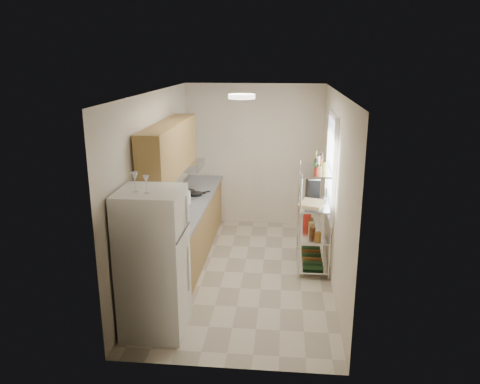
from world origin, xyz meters
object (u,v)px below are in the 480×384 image
object	(u,v)px
refrigerator	(154,262)
cutting_board	(312,203)
espresso_machine	(313,187)
rice_cooker	(183,197)
frying_pan_large	(187,192)

from	to	relation	value
refrigerator	cutting_board	size ratio (longest dim) A/B	4.06
cutting_board	espresso_machine	distance (m)	0.40
refrigerator	rice_cooker	xyz separation A→B (m)	(-0.09, 2.00, 0.15)
refrigerator	cutting_board	bearing A→B (deg)	44.40
refrigerator	cutting_board	distance (m)	2.58
rice_cooker	espresso_machine	distance (m)	1.97
rice_cooker	cutting_board	distance (m)	1.94
rice_cooker	frying_pan_large	bearing A→B (deg)	95.74
cutting_board	espresso_machine	size ratio (longest dim) A/B	1.34
refrigerator	espresso_machine	xyz separation A→B (m)	(1.86, 2.18, 0.32)
rice_cooker	espresso_machine	bearing A→B (deg)	5.29
frying_pan_large	espresso_machine	world-z (taller)	espresso_machine
frying_pan_large	cutting_board	bearing A→B (deg)	-15.37
refrigerator	espresso_machine	bearing A→B (deg)	49.49
refrigerator	cutting_board	world-z (taller)	refrigerator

